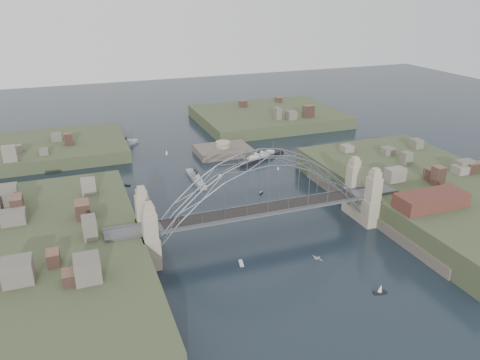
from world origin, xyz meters
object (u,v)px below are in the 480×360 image
wharf_shed (431,200)px  naval_cruiser_near (196,178)px  ocean_liner (261,157)px  naval_cruiser_far (125,146)px  fort_island (223,155)px  bridge (264,196)px

wharf_shed → naval_cruiser_near: (-50.38, 59.91, -9.12)m
naval_cruiser_near → ocean_liner: size_ratio=0.79×
naval_cruiser_near → ocean_liner: 32.91m
naval_cruiser_far → fort_island: bearing=-31.2°
wharf_shed → ocean_liner: 75.43m
fort_island → ocean_liner: 16.97m
wharf_shed → naval_cruiser_near: size_ratio=1.06×
wharf_shed → ocean_liner: wharf_shed is taller
naval_cruiser_far → bridge: bearing=-74.9°
bridge → wharf_shed: size_ratio=4.20×
fort_island → wharf_shed: 90.48m
naval_cruiser_near → ocean_liner: ocean_liner is taller
wharf_shed → ocean_liner: size_ratio=0.84×
fort_island → wharf_shed: (32.00, -84.00, 10.34)m
fort_island → ocean_liner: (12.14, -11.80, 1.29)m
bridge → wharf_shed: 46.23m
wharf_shed → naval_cruiser_far: 127.12m
ocean_liner → fort_island: bearing=135.8°
fort_island → ocean_liner: bearing=-44.2°
wharf_shed → naval_cruiser_far: (-69.00, 106.38, -9.04)m
bridge → ocean_liner: 64.03m
fort_island → bridge: bearing=-99.7°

